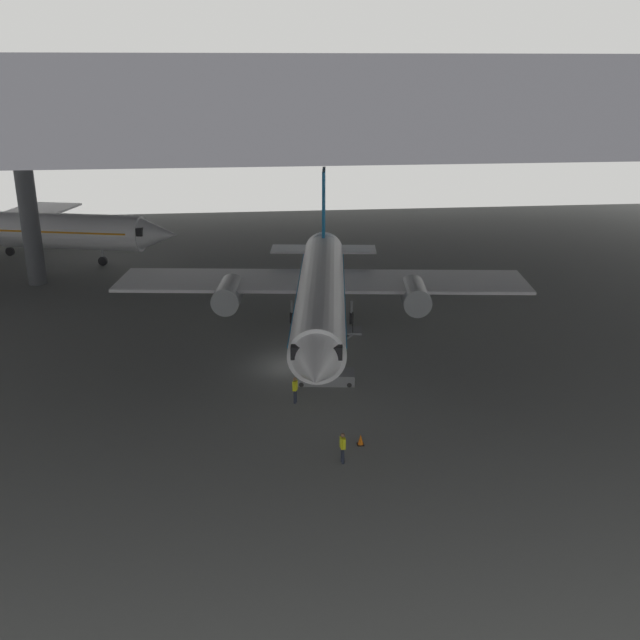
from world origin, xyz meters
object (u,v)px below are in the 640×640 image
object	(u,v)px
crew_worker_by_stairs	(295,388)
traffic_cone_orange	(361,440)
airplane_main	(321,290)
boarding_stairs	(327,372)
airplane_distant	(11,230)
crew_worker_near_nose	(343,446)

from	to	relation	value
crew_worker_by_stairs	traffic_cone_orange	distance (m)	6.19
airplane_main	boarding_stairs	distance (m)	9.55
boarding_stairs	airplane_distant	bearing A→B (deg)	129.93
airplane_main	boarding_stairs	bearing A→B (deg)	-94.46
traffic_cone_orange	airplane_main	bearing A→B (deg)	90.29
crew_worker_by_stairs	traffic_cone_orange	bearing A→B (deg)	-61.05
airplane_main	crew_worker_near_nose	bearing A→B (deg)	-93.33
crew_worker_near_nose	traffic_cone_orange	world-z (taller)	crew_worker_near_nose
boarding_stairs	crew_worker_by_stairs	size ratio (longest dim) A/B	2.74
boarding_stairs	crew_worker_near_nose	bearing A→B (deg)	-92.27
crew_worker_by_stairs	airplane_distant	distance (m)	44.08
airplane_distant	traffic_cone_orange	distance (m)	50.22
crew_worker_by_stairs	airplane_distant	xyz separation A→B (m)	(-25.55, 35.84, 2.41)
airplane_main	boarding_stairs	xyz separation A→B (m)	(-0.72, -9.17, -2.55)
airplane_main	boarding_stairs	world-z (taller)	airplane_main
airplane_main	traffic_cone_orange	xyz separation A→B (m)	(0.09, -17.28, -2.98)
airplane_distant	boarding_stairs	bearing A→B (deg)	-50.07
boarding_stairs	airplane_main	bearing A→B (deg)	85.54
crew_worker_near_nose	traffic_cone_orange	bearing A→B (deg)	55.08
traffic_cone_orange	airplane_distant	bearing A→B (deg)	124.68
crew_worker_near_nose	traffic_cone_orange	size ratio (longest dim) A/B	2.74
airplane_main	crew_worker_near_nose	size ratio (longest dim) A/B	20.05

